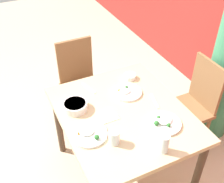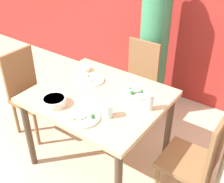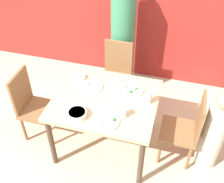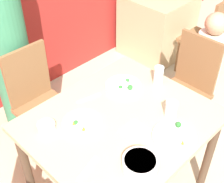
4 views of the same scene
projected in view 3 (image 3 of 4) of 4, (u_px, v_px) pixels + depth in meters
The scene contains 17 objects.
ground_plane at pixel (106, 144), 3.55m from camera, with size 10.00×10.00×0.00m, color beige.
dining_table at pixel (105, 105), 3.10m from camera, with size 1.13×0.96×0.78m.
chair_adult_spot at pixel (116, 73), 3.84m from camera, with size 0.40×0.40×0.93m.
chair_child_spot at pixel (186, 128), 3.09m from camera, with size 0.40×0.40×0.93m.
chair_empty_left at pixel (32, 105), 3.37m from camera, with size 0.40×0.40×0.93m.
person_adult at pixel (123, 41), 3.87m from camera, with size 0.33×0.33×1.73m.
person_child at pixel (214, 133), 3.02m from camera, with size 0.25×0.25×1.07m.
bowl_curry at pixel (77, 114), 2.82m from camera, with size 0.19×0.19×0.06m.
plate_rice_adult at pixel (132, 89), 3.13m from camera, with size 0.25×0.25×0.06m.
plate_rice_child at pixel (92, 87), 3.17m from camera, with size 0.25×0.25×0.05m.
plate_noodles at pixel (106, 122), 2.77m from camera, with size 0.26×0.26×0.05m.
bowl_rice_small at pixel (81, 77), 3.29m from camera, with size 0.11×0.11×0.04m.
glass_water_tall at pixel (123, 112), 2.81m from camera, with size 0.08×0.08×0.11m.
glass_water_short at pixel (149, 98), 2.95m from camera, with size 0.07×0.07×0.14m.
napkin_folded at pixel (100, 106), 2.94m from camera, with size 0.14×0.14×0.01m.
fork_steel at pixel (66, 100), 3.02m from camera, with size 0.18×0.07×0.01m.
spoon_steel at pixel (112, 82), 3.25m from camera, with size 0.18×0.06×0.01m.
Camera 3 is at (0.67, -2.13, 2.83)m, focal length 45.00 mm.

